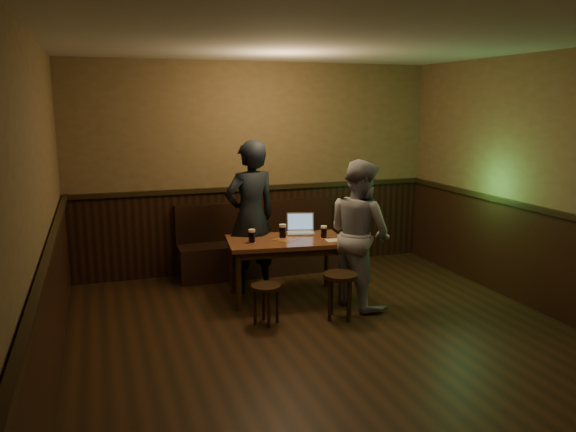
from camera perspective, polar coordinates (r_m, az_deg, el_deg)
The scene contains 12 objects.
room at distance 5.10m, azimuth 5.40°, elevation -0.66°, with size 5.04×6.04×2.84m.
bench at distance 7.60m, azimuth -2.88°, elevation -3.47°, with size 2.20×0.50×0.95m.
pub_table at distance 6.52m, azimuth -0.26°, elevation -3.17°, with size 1.41×0.92×0.72m.
stool_left at distance 5.85m, azimuth -2.25°, elevation -7.81°, with size 0.33×0.33×0.42m.
stool_right at distance 6.00m, azimuth 5.32°, elevation -6.76°, with size 0.45×0.45×0.50m.
pint_left at distance 6.33m, azimuth -3.69°, elevation -2.04°, with size 0.10×0.10×0.16m.
pint_mid at distance 6.54m, azimuth -0.55°, elevation -1.54°, with size 0.11×0.11×0.17m.
pint_right at distance 6.55m, azimuth 3.66°, elevation -1.62°, with size 0.10×0.10×0.15m.
laptop at distance 6.81m, azimuth 1.29°, elevation -1.21°, with size 0.39×0.34×0.23m.
menu at distance 6.47m, azimuth 4.85°, elevation -2.45°, with size 0.22×0.15×0.00m, color silver.
person_suit at distance 6.74m, azimuth -3.81°, elevation -0.11°, with size 0.67×0.44×1.84m, color black.
person_grey at distance 6.32m, azimuth 7.29°, elevation -1.78°, with size 0.81×0.63×1.66m, color gray.
Camera 1 is at (-2.06, -4.32, 2.26)m, focal length 35.00 mm.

